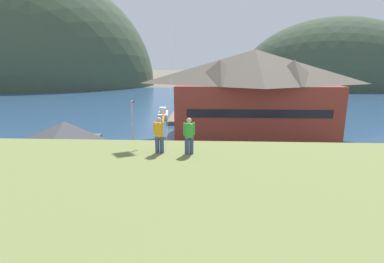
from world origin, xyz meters
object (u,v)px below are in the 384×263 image
(parked_car_lone_by_shed, at_px, (290,166))
(parked_car_front_row_red, at_px, (197,167))
(harbor_lodge, at_px, (254,91))
(parked_car_mid_row_far, at_px, (240,196))
(parked_car_corner_spot, at_px, (347,166))
(person_kite_flyer, at_px, (159,134))
(person_companion, at_px, (189,135))
(wharf_dock, at_px, (178,118))
(parked_car_front_row_silver, at_px, (133,160))
(moored_boat_wharfside, at_px, (163,114))
(parked_car_mid_row_center, at_px, (367,188))
(storage_shed_near_lot, at_px, (67,150))
(parked_car_back_row_left, at_px, (120,187))
(parking_light_pole, at_px, (133,126))

(parked_car_lone_by_shed, bearing_deg, parked_car_front_row_red, -175.31)
(harbor_lodge, distance_m, parked_car_front_row_red, 19.86)
(parked_car_mid_row_far, relative_size, parked_car_corner_spot, 1.01)
(parked_car_corner_spot, height_order, person_kite_flyer, person_kite_flyer)
(parked_car_mid_row_far, xyz_separation_m, parked_car_lone_by_shed, (5.64, 6.94, 0.00))
(parked_car_lone_by_shed, height_order, person_companion, person_companion)
(wharf_dock, distance_m, parked_car_front_row_silver, 27.50)
(moored_boat_wharfside, bearing_deg, parked_car_lone_by_shed, -60.66)
(wharf_dock, height_order, parked_car_corner_spot, parked_car_corner_spot)
(parked_car_mid_row_center, bearing_deg, wharf_dock, 119.30)
(wharf_dock, bearing_deg, storage_shed_near_lot, -104.55)
(harbor_lodge, relative_size, parked_car_front_row_red, 5.66)
(parked_car_lone_by_shed, bearing_deg, parked_car_mid_row_center, -44.58)
(wharf_dock, distance_m, person_kite_flyer, 44.26)
(moored_boat_wharfside, xyz_separation_m, person_companion, (7.80, -45.29, 7.24))
(wharf_dock, distance_m, parked_car_back_row_left, 34.28)
(parked_car_mid_row_far, xyz_separation_m, parked_car_mid_row_center, (10.64, 2.02, 0.00))
(wharf_dock, height_order, parking_light_pole, parking_light_pole)
(parked_car_lone_by_shed, bearing_deg, parked_car_mid_row_far, -129.13)
(parking_light_pole, bearing_deg, storage_shed_near_lot, -129.42)
(storage_shed_near_lot, relative_size, person_kite_flyer, 3.19)
(wharf_dock, relative_size, person_companion, 6.12)
(parked_car_front_row_red, relative_size, parked_car_corner_spot, 1.00)
(wharf_dock, xyz_separation_m, parked_car_corner_spot, (19.40, -28.16, 0.71))
(moored_boat_wharfside, height_order, parked_car_mid_row_center, moored_boat_wharfside)
(parked_car_mid_row_far, height_order, parked_car_front_row_red, same)
(storage_shed_near_lot, distance_m, parked_car_mid_row_center, 26.85)
(parked_car_back_row_left, bearing_deg, parked_car_mid_row_far, -6.77)
(moored_boat_wharfside, distance_m, parking_light_pole, 26.21)
(parked_car_mid_row_far, distance_m, parked_car_front_row_red, 7.13)
(parked_car_mid_row_center, bearing_deg, parking_light_pole, 157.21)
(parked_car_corner_spot, relative_size, person_companion, 2.46)
(parked_car_mid_row_far, height_order, parked_car_mid_row_center, same)
(person_companion, bearing_deg, parked_car_back_row_left, 124.01)
(harbor_lodge, xyz_separation_m, parked_car_mid_row_far, (-4.29, -23.49, -5.77))
(parked_car_lone_by_shed, relative_size, parking_light_pole, 0.63)
(moored_boat_wharfside, distance_m, parked_car_back_row_left, 35.98)
(parked_car_mid_row_center, relative_size, person_companion, 2.47)
(parked_car_front_row_red, bearing_deg, wharf_dock, 98.83)
(storage_shed_near_lot, xyz_separation_m, parked_car_front_row_silver, (5.62, 2.91, -1.94))
(parked_car_mid_row_far, xyz_separation_m, person_companion, (-3.52, -8.18, 6.90))
(harbor_lodge, height_order, wharf_dock, harbor_lodge)
(wharf_dock, relative_size, parked_car_mid_row_center, 2.48)
(parked_car_front_row_red, xyz_separation_m, person_companion, (0.04, -14.36, 6.90))
(parked_car_mid_row_center, height_order, parked_car_front_row_silver, same)
(wharf_dock, bearing_deg, harbor_lodge, -43.87)
(wharf_dock, xyz_separation_m, moored_boat_wharfside, (-3.22, 1.72, 0.37))
(harbor_lodge, xyz_separation_m, parked_car_corner_spot, (7.01, -16.26, -5.77))
(parked_car_front_row_silver, xyz_separation_m, parking_light_pole, (-0.66, 3.11, 2.95))
(parked_car_mid_row_center, bearing_deg, parked_car_mid_row_far, -169.27)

